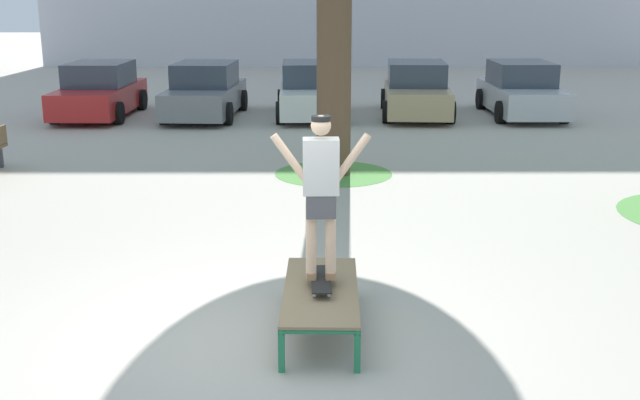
{
  "coord_description": "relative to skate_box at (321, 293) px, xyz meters",
  "views": [
    {
      "loc": [
        0.71,
        -7.19,
        3.42
      ],
      "look_at": [
        0.76,
        1.76,
        1.0
      ],
      "focal_mm": 43.56,
      "sensor_mm": 36.0,
      "label": 1
    }
  ],
  "objects": [
    {
      "name": "skateboard",
      "position": [
        0.0,
        0.06,
        0.12
      ],
      "size": [
        0.22,
        0.8,
        0.09
      ],
      "color": "black",
      "rests_on": "skate_box"
    },
    {
      "name": "car_grey",
      "position": [
        -3.13,
        14.19,
        0.28
      ],
      "size": [
        2.11,
        4.29,
        1.5
      ],
      "color": "slate",
      "rests_on": "ground"
    },
    {
      "name": "grass_patch_mid_back",
      "position": [
        0.29,
        7.16,
        -0.41
      ],
      "size": [
        2.27,
        2.27,
        0.01
      ],
      "primitive_type": "cylinder",
      "color": "#519342",
      "rests_on": "ground"
    },
    {
      "name": "car_white",
      "position": [
        -0.18,
        14.3,
        0.28
      ],
      "size": [
        2.01,
        4.25,
        1.5
      ],
      "color": "silver",
      "rests_on": "ground"
    },
    {
      "name": "ground_plane",
      "position": [
        -0.76,
        -0.26,
        -0.41
      ],
      "size": [
        120.0,
        120.0,
        0.0
      ],
      "primitive_type": "plane",
      "color": "#B2AA9E"
    },
    {
      "name": "skater",
      "position": [
        0.0,
        0.06,
        1.12
      ],
      "size": [
        1.0,
        0.29,
        1.69
      ],
      "color": "beige",
      "rests_on": "skateboard"
    },
    {
      "name": "car_tan",
      "position": [
        2.78,
        14.37,
        0.28
      ],
      "size": [
        2.13,
        4.3,
        1.5
      ],
      "color": "tan",
      "rests_on": "ground"
    },
    {
      "name": "car_red",
      "position": [
        -6.09,
        14.27,
        0.28
      ],
      "size": [
        1.99,
        4.23,
        1.5
      ],
      "color": "red",
      "rests_on": "ground"
    },
    {
      "name": "car_silver",
      "position": [
        5.73,
        14.37,
        0.28
      ],
      "size": [
        1.93,
        4.21,
        1.5
      ],
      "color": "#B7BABF",
      "rests_on": "ground"
    },
    {
      "name": "skate_box",
      "position": [
        0.0,
        0.0,
        0.0
      ],
      "size": [
        0.8,
        1.92,
        0.46
      ],
      "color": "#237A4C",
      "rests_on": "ground"
    }
  ]
}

